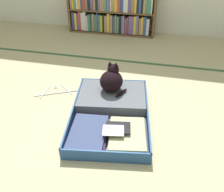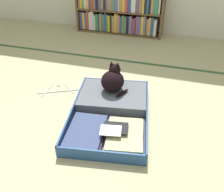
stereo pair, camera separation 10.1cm
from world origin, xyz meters
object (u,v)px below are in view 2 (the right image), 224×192
at_px(open_suitcase, 111,109).
at_px(black_cat, 113,80).
at_px(bookshelf, 119,11).
at_px(clothes_hanger, 58,89).

distance_m(open_suitcase, black_cat, 0.28).
bearing_deg(black_cat, bookshelf, 103.12).
height_order(bookshelf, black_cat, bookshelf).
bearing_deg(bookshelf, black_cat, -76.88).
height_order(open_suitcase, clothes_hanger, open_suitcase).
xyz_separation_m(black_cat, clothes_hanger, (-0.59, -0.01, -0.21)).
xyz_separation_m(bookshelf, open_suitcase, (0.45, -2.00, -0.28)).
height_order(bookshelf, clothes_hanger, bookshelf).
xyz_separation_m(open_suitcase, clothes_hanger, (-0.63, 0.22, -0.04)).
bearing_deg(black_cat, clothes_hanger, -179.34).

